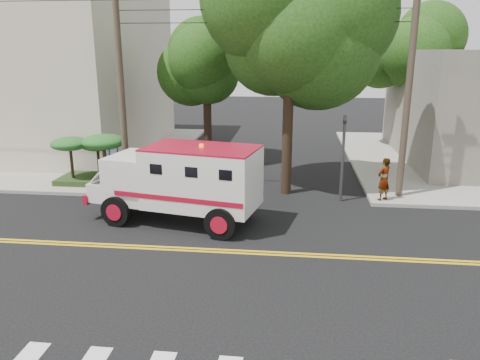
# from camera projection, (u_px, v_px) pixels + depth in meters

# --- Properties ---
(ground) EXTENTS (100.00, 100.00, 0.00)m
(ground) POSITION_uv_depth(u_px,v_px,m) (234.00, 252.00, 14.77)
(ground) COLOR black
(ground) RESTS_ON ground
(sidewalk_nw) EXTENTS (17.00, 17.00, 0.15)m
(sidewalk_nw) POSITION_uv_depth(u_px,v_px,m) (47.00, 151.00, 29.14)
(sidewalk_nw) COLOR gray
(sidewalk_nw) RESTS_ON ground
(building_left) EXTENTS (16.00, 14.00, 10.00)m
(building_left) POSITION_uv_depth(u_px,v_px,m) (20.00, 66.00, 29.42)
(building_left) COLOR beige
(building_left) RESTS_ON sidewalk_nw
(utility_pole_left) EXTENTS (0.28, 0.28, 9.00)m
(utility_pole_left) POSITION_uv_depth(u_px,v_px,m) (121.00, 90.00, 19.91)
(utility_pole_left) COLOR #382D23
(utility_pole_left) RESTS_ON ground
(utility_pole_right) EXTENTS (0.28, 0.28, 9.00)m
(utility_pole_right) POSITION_uv_depth(u_px,v_px,m) (408.00, 92.00, 18.80)
(utility_pole_right) COLOR #382D23
(utility_pole_right) RESTS_ON ground
(tree_main) EXTENTS (6.08, 5.70, 9.85)m
(tree_main) POSITION_uv_depth(u_px,v_px,m) (301.00, 22.00, 18.55)
(tree_main) COLOR black
(tree_main) RESTS_ON ground
(tree_left) EXTENTS (4.48, 4.20, 7.70)m
(tree_left) POSITION_uv_depth(u_px,v_px,m) (212.00, 58.00, 24.79)
(tree_left) COLOR black
(tree_left) RESTS_ON ground
(tree_right) EXTENTS (4.80, 4.50, 8.20)m
(tree_right) POSITION_uv_depth(u_px,v_px,m) (418.00, 51.00, 27.25)
(tree_right) COLOR black
(tree_right) RESTS_ON ground
(traffic_signal) EXTENTS (0.15, 0.18, 3.60)m
(traffic_signal) POSITION_uv_depth(u_px,v_px,m) (343.00, 149.00, 19.11)
(traffic_signal) COLOR #3F3F42
(traffic_signal) RESTS_ON ground
(accessibility_sign) EXTENTS (0.45, 0.10, 2.02)m
(accessibility_sign) POSITION_uv_depth(u_px,v_px,m) (114.00, 160.00, 20.99)
(accessibility_sign) COLOR #3F3F42
(accessibility_sign) RESTS_ON ground
(palm_planter) EXTENTS (3.52, 2.63, 2.36)m
(palm_planter) POSITION_uv_depth(u_px,v_px,m) (92.00, 151.00, 21.48)
(palm_planter) COLOR #1E3314
(palm_planter) RESTS_ON sidewalk_nw
(armored_truck) EXTENTS (6.63, 3.54, 2.87)m
(armored_truck) POSITION_uv_depth(u_px,v_px,m) (181.00, 179.00, 16.94)
(armored_truck) COLOR silver
(armored_truck) RESTS_ON ground
(pedestrian_a) EXTENTS (0.77, 0.74, 1.78)m
(pedestrian_a) POSITION_uv_depth(u_px,v_px,m) (384.00, 179.00, 19.15)
(pedestrian_a) COLOR gray
(pedestrian_a) RESTS_ON sidewalk_ne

